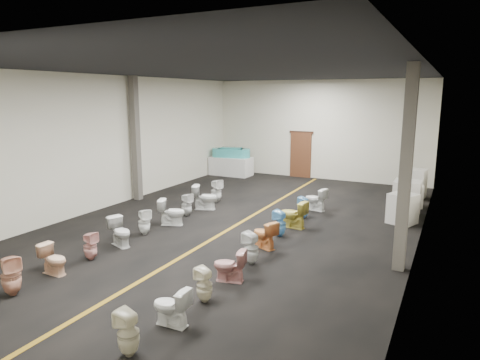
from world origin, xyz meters
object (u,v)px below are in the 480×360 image
(toilet_right_1, at_px, (171,306))
(toilet_right_2, at_px, (204,285))
(toilet_right_0, at_px, (128,333))
(toilet_left_5, at_px, (144,222))
(toilet_right_4, at_px, (251,248))
(toilet_right_3, at_px, (230,265))
(toilet_right_6, at_px, (280,223))
(toilet_right_8, at_px, (304,208))
(appliance_crate_b, at_px, (407,198))
(appliance_crate_c, at_px, (410,195))
(display_table, at_px, (231,166))
(toilet_left_8, at_px, (205,197))
(toilet_left_7, at_px, (187,205))
(toilet_left_1, at_px, (11,275))
(bathtub, at_px, (231,153))
(toilet_left_9, at_px, (216,191))
(toilet_left_3, at_px, (90,246))
(toilet_right_9, at_px, (315,199))
(toilet_left_2, at_px, (54,259))
(toilet_left_4, at_px, (120,232))
(appliance_crate_d, at_px, (414,184))
(toilet_right_5, at_px, (264,234))
(toilet_right_7, at_px, (293,214))

(toilet_right_1, bearing_deg, toilet_right_2, 174.94)
(toilet_right_0, distance_m, toilet_right_1, 0.99)
(toilet_left_5, distance_m, toilet_right_4, 3.61)
(toilet_right_3, distance_m, toilet_right_6, 3.18)
(toilet_right_4, xyz_separation_m, toilet_right_6, (-0.13, 2.14, -0.01))
(toilet_right_0, bearing_deg, toilet_right_8, -175.95)
(appliance_crate_b, relative_size, appliance_crate_c, 1.39)
(display_table, xyz_separation_m, toilet_left_8, (2.16, -5.96, -0.02))
(display_table, xyz_separation_m, toilet_right_3, (5.62, -10.64, -0.09))
(toilet_left_7, relative_size, toilet_right_8, 1.08)
(toilet_left_1, bearing_deg, toilet_right_3, -34.58)
(bathtub, bearing_deg, toilet_left_9, -80.34)
(toilet_left_1, height_order, toilet_left_3, toilet_left_1)
(toilet_right_9, bearing_deg, toilet_right_4, 15.19)
(toilet_right_6, bearing_deg, toilet_left_7, -85.86)
(toilet_right_0, bearing_deg, toilet_right_3, -178.19)
(toilet_left_2, xyz_separation_m, toilet_right_9, (3.52, 7.64, 0.05))
(toilet_left_4, bearing_deg, toilet_left_9, 20.41)
(toilet_right_0, bearing_deg, appliance_crate_c, 169.78)
(toilet_left_4, xyz_separation_m, toilet_left_5, (-0.03, 0.99, -0.01))
(toilet_left_1, bearing_deg, toilet_left_2, 25.88)
(appliance_crate_c, bearing_deg, appliance_crate_b, -90.00)
(display_table, bearing_deg, appliance_crate_d, -6.88)
(toilet_right_6, relative_size, toilet_right_9, 0.96)
(appliance_crate_d, distance_m, toilet_left_3, 11.84)
(appliance_crate_b, distance_m, toilet_right_5, 5.69)
(display_table, distance_m, toilet_right_9, 7.08)
(display_table, xyz_separation_m, toilet_left_5, (2.06, -9.03, -0.07))
(toilet_right_5, height_order, toilet_right_8, toilet_right_5)
(toilet_right_7, bearing_deg, toilet_right_8, -171.19)
(toilet_left_2, height_order, toilet_right_0, toilet_right_0)
(toilet_left_9, bearing_deg, toilet_left_1, -163.78)
(toilet_right_2, bearing_deg, toilet_right_4, -165.15)
(toilet_left_3, xyz_separation_m, toilet_right_7, (3.42, 4.52, 0.07))
(toilet_left_1, xyz_separation_m, toilet_left_8, (0.01, 7.16, 0.01))
(toilet_left_2, relative_size, toilet_right_4, 0.87)
(toilet_right_0, xyz_separation_m, toilet_right_6, (-0.02, 6.15, 0.00))
(toilet_left_7, height_order, toilet_left_8, toilet_left_8)
(appliance_crate_b, bearing_deg, toilet_left_5, -139.14)
(toilet_left_3, bearing_deg, appliance_crate_b, -40.36)
(toilet_left_8, relative_size, toilet_right_5, 1.15)
(toilet_left_4, bearing_deg, toilet_right_9, -11.86)
(toilet_left_5, bearing_deg, toilet_left_9, 23.25)
(toilet_right_7, height_order, toilet_right_8, toilet_right_7)
(bathtub, height_order, toilet_left_9, bathtub)
(toilet_left_7, xyz_separation_m, toilet_right_5, (3.40, -1.56, -0.01))
(toilet_right_0, bearing_deg, toilet_left_1, -94.43)
(display_table, bearing_deg, toilet_left_7, -73.40)
(display_table, height_order, toilet_right_0, display_table)
(toilet_right_6, height_order, toilet_right_7, toilet_right_7)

